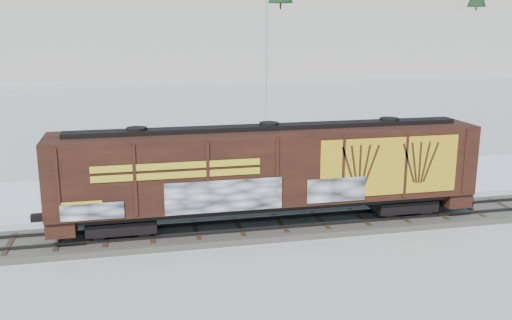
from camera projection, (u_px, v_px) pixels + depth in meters
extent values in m
plane|color=white|center=(321.00, 226.00, 27.39)|extent=(500.00, 500.00, 0.00)
cube|color=#59544C|center=(321.00, 223.00, 27.36)|extent=(50.00, 3.40, 0.28)
cube|color=#33302D|center=(326.00, 224.00, 26.63)|extent=(50.00, 0.10, 0.15)
cube|color=#33302D|center=(316.00, 214.00, 27.99)|extent=(50.00, 0.10, 0.15)
cube|color=white|center=(280.00, 184.00, 34.51)|extent=(40.00, 8.00, 0.03)
cube|color=white|center=(170.00, 42.00, 116.18)|extent=(360.00, 40.00, 12.00)
cube|color=white|center=(160.00, 14.00, 143.27)|extent=(360.00, 40.00, 24.00)
cube|color=black|center=(122.00, 223.00, 25.21)|extent=(3.00, 2.00, 0.90)
cube|color=black|center=(401.00, 202.00, 28.07)|extent=(3.00, 2.00, 0.90)
cylinder|color=black|center=(99.00, 230.00, 24.27)|extent=(0.90, 0.12, 0.90)
cube|color=black|center=(269.00, 201.00, 26.52)|extent=(19.52, 2.40, 0.25)
cube|color=#36190E|center=(269.00, 164.00, 26.11)|extent=(19.52, 3.00, 3.29)
cube|color=black|center=(269.00, 127.00, 25.70)|extent=(17.96, 0.90, 0.20)
cube|color=gold|center=(390.00, 166.00, 25.77)|extent=(6.64, 0.03, 2.66)
cube|color=gold|center=(178.00, 170.00, 23.65)|extent=(7.03, 0.02, 0.70)
cube|color=white|center=(224.00, 196.00, 24.35)|extent=(5.08, 0.03, 1.40)
cylinder|color=silver|center=(266.00, 156.00, 41.35)|extent=(0.90, 0.90, 0.20)
cylinder|color=silver|center=(266.00, 68.00, 39.87)|extent=(0.14, 0.14, 12.95)
imported|color=#A2A4A9|center=(95.00, 189.00, 30.62)|extent=(4.74, 1.95, 1.61)
imported|color=silver|center=(366.00, 174.00, 34.02)|extent=(4.40, 2.84, 1.37)
imported|color=black|center=(314.00, 171.00, 34.60)|extent=(5.23, 2.99, 1.43)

